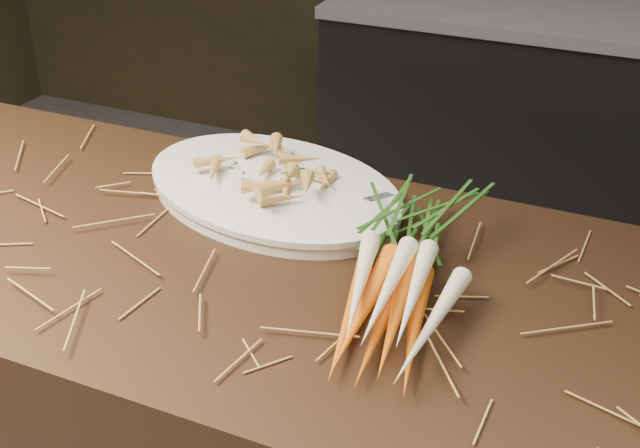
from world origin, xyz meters
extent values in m
cube|color=black|center=(0.30, 2.18, 0.40)|extent=(1.80, 0.60, 0.80)
cube|color=#99999E|center=(0.30, 2.18, 0.82)|extent=(1.82, 0.62, 0.04)
cone|color=#CB5007|center=(0.18, 0.20, 0.92)|extent=(0.08, 0.28, 0.04)
cone|color=#CB5007|center=(0.23, 0.20, 0.92)|extent=(0.06, 0.28, 0.04)
cone|color=#CB5007|center=(0.27, 0.21, 0.92)|extent=(0.10, 0.28, 0.04)
cone|color=#CB5007|center=(0.21, 0.19, 0.95)|extent=(0.05, 0.28, 0.04)
cone|color=#CB5007|center=(0.25, 0.19, 0.95)|extent=(0.08, 0.28, 0.04)
cone|color=beige|center=(0.19, 0.21, 0.97)|extent=(0.09, 0.26, 0.04)
cone|color=beige|center=(0.23, 0.20, 0.97)|extent=(0.05, 0.26, 0.04)
cone|color=beige|center=(0.27, 0.22, 0.97)|extent=(0.07, 0.26, 0.05)
cone|color=beige|center=(0.30, 0.19, 0.94)|extent=(0.05, 0.26, 0.03)
ellipsoid|color=#36661B|center=(0.20, 0.44, 0.95)|extent=(0.20, 0.26, 0.09)
cube|color=silver|center=(0.08, 0.42, 0.93)|extent=(0.13, 0.16, 0.00)
camera|label=1|loc=(0.50, -0.64, 1.59)|focal=45.00mm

